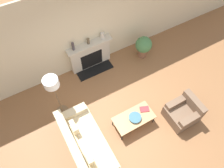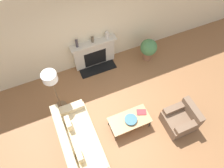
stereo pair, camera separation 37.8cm
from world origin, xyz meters
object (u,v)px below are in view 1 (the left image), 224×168
object	(u,v)px
armchair_near	(183,112)
floor_lamp	(52,86)
mantel_vase_center_right	(102,36)
fireplace	(90,55)
mantel_vase_left	(73,46)
couch	(85,144)
mantel_vase_center_left	(88,41)
coffee_table	(134,118)
bowl	(135,118)
potted_plant	(144,46)
book	(145,109)

from	to	relation	value
armchair_near	floor_lamp	distance (m)	3.59
floor_lamp	mantel_vase_center_right	xyz separation A→B (m)	(1.98, 1.15, -0.22)
fireplace	mantel_vase_left	bearing A→B (deg)	178.17
mantel_vase_center_right	fireplace	bearing A→B (deg)	-178.08
couch	mantel_vase_center_left	world-z (taller)	mantel_vase_center_left
coffee_table	mantel_vase_left	bearing A→B (deg)	102.66
bowl	mantel_vase_center_right	size ratio (longest dim) A/B	1.69
bowl	coffee_table	bearing A→B (deg)	118.15
couch	potted_plant	size ratio (longest dim) A/B	2.42
mantel_vase_left	armchair_near	bearing A→B (deg)	-57.92
floor_lamp	mantel_vase_center_left	world-z (taller)	floor_lamp
fireplace	couch	xyz separation A→B (m)	(-1.38, -2.46, -0.18)
coffee_table	book	xyz separation A→B (m)	(0.39, 0.06, 0.04)
fireplace	book	world-z (taller)	fireplace
fireplace	potted_plant	bearing A→B (deg)	-15.71
coffee_table	mantel_vase_center_right	distance (m)	2.63
mantel_vase_center_right	floor_lamp	bearing A→B (deg)	-149.82
mantel_vase_center_left	potted_plant	world-z (taller)	mantel_vase_center_left
book	mantel_vase_center_left	bearing A→B (deg)	122.36
bowl	mantel_vase_center_right	xyz separation A→B (m)	(0.38, 2.52, 0.68)
mantel_vase_left	coffee_table	bearing A→B (deg)	-77.34
couch	mantel_vase_left	xyz separation A→B (m)	(0.89, 2.48, 0.83)
mantel_vase_left	potted_plant	size ratio (longest dim) A/B	0.33
couch	book	bearing A→B (deg)	-88.54
coffee_table	bowl	world-z (taller)	bowl
mantel_vase_center_right	potted_plant	world-z (taller)	mantel_vase_center_right
bowl	mantel_vase_center_left	world-z (taller)	mantel_vase_center_left
armchair_near	mantel_vase_left	distance (m)	3.64
bowl	mantel_vase_center_right	world-z (taller)	mantel_vase_center_right
fireplace	book	bearing A→B (deg)	-79.27
floor_lamp	mantel_vase_center_left	xyz separation A→B (m)	(1.50, 1.15, -0.23)
mantel_vase_left	floor_lamp	bearing A→B (deg)	-131.59
fireplace	book	xyz separation A→B (m)	(0.46, -2.41, -0.09)
armchair_near	mantel_vase_center_left	distance (m)	3.41
armchair_near	coffee_table	world-z (taller)	armchair_near
bowl	book	bearing A→B (deg)	13.84
fireplace	armchair_near	xyz separation A→B (m)	(1.39, -2.98, -0.21)
bowl	book	size ratio (longest dim) A/B	1.13
armchair_near	potted_plant	distance (m)	2.53
fireplace	mantel_vase_center_right	distance (m)	0.77
book	armchair_near	bearing A→B (deg)	-9.90
coffee_table	book	distance (m)	0.39
fireplace	potted_plant	distance (m)	1.78
book	potted_plant	distance (m)	2.31
mantel_vase_left	potted_plant	bearing A→B (deg)	-12.73
couch	mantel_vase_center_right	bearing A→B (deg)	-36.76
mantel_vase_center_left	potted_plant	bearing A→B (deg)	-16.14
fireplace	potted_plant	xyz separation A→B (m)	(1.72, -0.48, -0.01)
fireplace	mantel_vase_center_left	xyz separation A→B (m)	(-0.01, 0.02, 0.61)
mantel_vase_center_right	potted_plant	xyz separation A→B (m)	(1.25, -0.50, -0.63)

